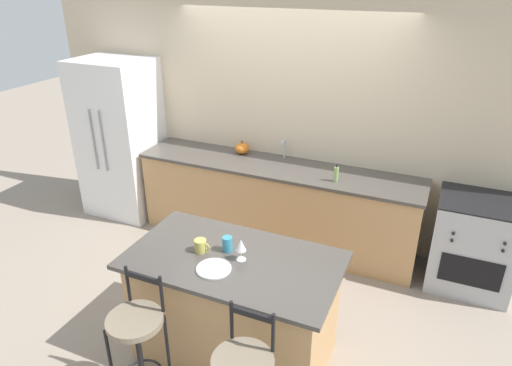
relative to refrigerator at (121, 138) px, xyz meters
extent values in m
plane|color=gray|center=(2.04, -0.32, -0.96)|extent=(18.00, 18.00, 0.00)
cube|color=beige|center=(2.04, 0.39, 0.39)|extent=(6.00, 0.07, 2.70)
cube|color=tan|center=(2.04, 0.06, -0.51)|extent=(3.10, 0.66, 0.90)
cube|color=#47423D|center=(2.04, 0.06, -0.05)|extent=(3.14, 0.70, 0.03)
cube|color=black|center=(2.04, 0.06, -0.04)|extent=(0.56, 0.36, 0.01)
cylinder|color=#ADAFB5|center=(2.04, 0.28, 0.08)|extent=(0.02, 0.02, 0.22)
cylinder|color=#ADAFB5|center=(2.04, 0.22, 0.18)|extent=(0.02, 0.12, 0.02)
cube|color=tan|center=(2.37, -1.69, -0.52)|extent=(1.47, 0.78, 0.88)
cube|color=#47423D|center=(2.37, -1.69, -0.06)|extent=(1.59, 0.90, 0.03)
cube|color=white|center=(0.00, 0.00, 0.00)|extent=(0.87, 0.74, 1.92)
cylinder|color=#939399|center=(-0.07, -0.39, 0.10)|extent=(0.02, 0.02, 0.73)
cylinder|color=#939399|center=(0.07, -0.39, 0.10)|extent=(0.02, 0.02, 0.73)
cube|color=#ADAFB5|center=(4.08, 0.05, -0.51)|extent=(0.74, 0.65, 0.91)
cube|color=black|center=(4.08, -0.28, -0.62)|extent=(0.53, 0.01, 0.29)
cube|color=black|center=(4.08, 0.05, -0.04)|extent=(0.74, 0.65, 0.02)
cylinder|color=black|center=(3.87, -0.29, -0.25)|extent=(0.03, 0.02, 0.03)
cylinder|color=black|center=(4.29, -0.29, -0.25)|extent=(0.03, 0.02, 0.03)
cylinder|color=black|center=(3.87, -0.29, -0.32)|extent=(0.03, 0.02, 0.03)
cylinder|color=black|center=(4.29, -0.29, -0.32)|extent=(0.03, 0.02, 0.03)
cylinder|color=black|center=(1.83, -2.22, -0.61)|extent=(0.02, 0.02, 0.70)
cylinder|color=black|center=(2.10, -2.22, -0.61)|extent=(0.02, 0.02, 0.70)
cylinder|color=#7F705B|center=(1.97, -2.36, -0.24)|extent=(0.38, 0.38, 0.04)
cylinder|color=black|center=(1.83, -2.22, -0.07)|extent=(0.02, 0.02, 0.29)
cylinder|color=black|center=(2.10, -2.22, -0.07)|extent=(0.02, 0.02, 0.29)
cube|color=black|center=(1.97, -2.22, 0.02)|extent=(0.28, 0.02, 0.04)
cylinder|color=#7F705B|center=(2.78, -2.39, -0.24)|extent=(0.38, 0.38, 0.04)
cylinder|color=black|center=(2.64, -2.26, -0.07)|extent=(0.02, 0.02, 0.29)
cylinder|color=black|center=(2.92, -2.26, -0.07)|extent=(0.02, 0.02, 0.29)
cube|color=black|center=(2.78, -2.26, 0.02)|extent=(0.28, 0.02, 0.04)
cylinder|color=white|center=(2.31, -1.87, -0.04)|extent=(0.25, 0.25, 0.01)
torus|color=white|center=(2.31, -1.87, -0.03)|extent=(0.24, 0.24, 0.01)
cylinder|color=white|center=(2.44, -1.68, -0.04)|extent=(0.07, 0.07, 0.00)
cylinder|color=white|center=(2.44, -1.68, 0.00)|extent=(0.01, 0.01, 0.08)
cone|color=white|center=(2.44, -1.68, 0.08)|extent=(0.08, 0.08, 0.09)
cylinder|color=#C1B251|center=(2.11, -1.71, 0.00)|extent=(0.09, 0.09, 0.10)
torus|color=#C1B251|center=(2.16, -1.71, 0.01)|extent=(0.07, 0.01, 0.07)
cylinder|color=teal|center=(2.29, -1.62, 0.01)|extent=(0.08, 0.08, 0.12)
ellipsoid|color=orange|center=(1.55, 0.22, 0.03)|extent=(0.16, 0.16, 0.13)
cylinder|color=brown|center=(1.55, 0.22, 0.11)|extent=(0.02, 0.02, 0.02)
cylinder|color=#89B260|center=(2.73, -0.09, 0.04)|extent=(0.04, 0.04, 0.15)
cylinder|color=black|center=(2.73, -0.09, 0.14)|extent=(0.02, 0.02, 0.04)
camera|label=1|loc=(3.66, -4.19, 1.90)|focal=32.00mm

